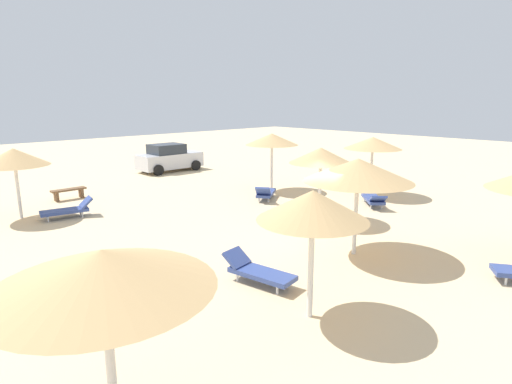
{
  "coord_description": "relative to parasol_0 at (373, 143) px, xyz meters",
  "views": [
    {
      "loc": [
        -10.19,
        -7.57,
        4.49
      ],
      "look_at": [
        0.0,
        3.0,
        1.2
      ],
      "focal_mm": 29.32,
      "sensor_mm": 36.0,
      "label": 1
    }
  ],
  "objects": [
    {
      "name": "parasol_1",
      "position": [
        -13.09,
        7.25,
        -0.12
      ],
      "size": [
        2.48,
        2.48,
        2.69
      ],
      "color": "silver",
      "rests_on": "ground"
    },
    {
      "name": "parasol_4",
      "position": [
        -2.62,
        3.97,
        0.07
      ],
      "size": [
        2.58,
        2.58,
        2.84
      ],
      "color": "silver",
      "rests_on": "ground"
    },
    {
      "name": "lounger_0",
      "position": [
        -1.72,
        -1.22,
        -2.16
      ],
      "size": [
        1.81,
        1.79,
        0.66
      ],
      "color": "#33478C",
      "rests_on": "ground"
    },
    {
      "name": "parasol_2",
      "position": [
        -10.93,
        -5.16,
        -0.07
      ],
      "size": [
        2.26,
        2.26,
        2.73
      ],
      "color": "silver",
      "rests_on": "ground"
    },
    {
      "name": "lounger_4",
      "position": [
        -4.19,
        2.82,
        -2.15
      ],
      "size": [
        1.91,
        1.59,
        0.75
      ],
      "color": "#33478C",
      "rests_on": "ground"
    },
    {
      "name": "lounger_2",
      "position": [
        -10.58,
        -3.23,
        -2.16
      ],
      "size": [
        0.94,
        1.97,
        0.7
      ],
      "color": "#33478C",
      "rests_on": "ground"
    },
    {
      "name": "parasol_5",
      "position": [
        -5.16,
        -0.94,
        -0.01
      ],
      "size": [
        2.32,
        2.32,
        2.76
      ],
      "color": "silver",
      "rests_on": "ground"
    },
    {
      "name": "parked_car",
      "position": [
        -3.13,
        12.45,
        -1.65
      ],
      "size": [
        4.03,
        2.03,
        1.72
      ],
      "color": "silver",
      "rests_on": "ground"
    },
    {
      "name": "parasol_6",
      "position": [
        -15.43,
        -5.6,
        0.05
      ],
      "size": [
        2.7,
        2.7,
        2.78
      ],
      "color": "silver",
      "rests_on": "ground"
    },
    {
      "name": "parasol_0",
      "position": [
        0.0,
        0.0,
        0.0
      ],
      "size": [
        2.65,
        2.65,
        2.76
      ],
      "color": "silver",
      "rests_on": "ground"
    },
    {
      "name": "ground_plane",
      "position": [
        -7.12,
        -2.59,
        -2.47
      ],
      "size": [
        80.0,
        80.0,
        0.0
      ],
      "primitive_type": "plane",
      "color": "beige"
    },
    {
      "name": "bench_0",
      "position": [
        -10.59,
        9.09,
        -2.13
      ],
      "size": [
        1.5,
        0.42,
        0.49
      ],
      "color": "brown",
      "rests_on": "ground"
    },
    {
      "name": "parasol_7",
      "position": [
        -7.13,
        -3.77,
        0.03
      ],
      "size": [
        3.13,
        3.13,
        2.84
      ],
      "color": "silver",
      "rests_on": "ground"
    },
    {
      "name": "lounger_1",
      "position": [
        -11.75,
        6.03,
        -2.15
      ],
      "size": [
        1.97,
        1.01,
        0.74
      ],
      "color": "#33478C",
      "rests_on": "ground"
    }
  ]
}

